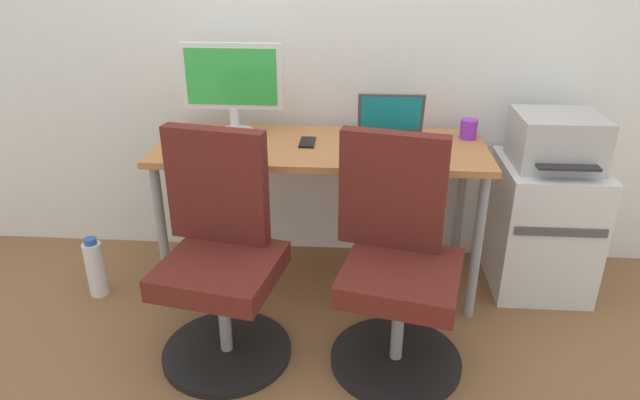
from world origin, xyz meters
TOP-DOWN VIEW (x-y plane):
  - ground_plane at (0.00, 0.00)m, footprint 5.28×5.28m
  - back_wall at (0.00, 0.37)m, footprint 4.40×0.04m
  - desk at (0.00, 0.00)m, footprint 1.52×0.59m
  - office_chair_left at (-0.37, -0.54)m, footprint 0.54×0.54m
  - office_chair_right at (0.34, -0.54)m, footprint 0.54×0.54m
  - side_cabinet at (1.09, 0.08)m, footprint 0.45×0.52m
  - printer at (1.09, 0.08)m, footprint 0.38×0.40m
  - water_bottle_on_floor at (-1.09, -0.20)m, footprint 0.09×0.09m
  - desktop_monitor at (-0.43, 0.15)m, footprint 0.48×0.18m
  - open_laptop at (0.32, 0.04)m, footprint 0.31×0.29m
  - keyboard_by_monitor at (-0.47, -0.20)m, footprint 0.34×0.12m
  - keyboard_by_laptop at (0.34, -0.21)m, footprint 0.34×0.12m
  - mouse_by_monitor at (0.11, 0.09)m, footprint 0.06×0.10m
  - mouse_by_laptop at (-0.32, -0.02)m, footprint 0.06×0.10m
  - coffee_mug at (0.69, 0.14)m, footprint 0.08×0.08m
  - pen_cup at (0.23, 0.23)m, footprint 0.07×0.07m
  - phone_near_laptop at (-0.06, 0.01)m, footprint 0.07×0.14m

SIDE VIEW (x-z plane):
  - ground_plane at x=0.00m, z-range 0.00..0.00m
  - water_bottle_on_floor at x=-1.09m, z-range -0.01..0.30m
  - side_cabinet at x=1.09m, z-range 0.00..0.64m
  - office_chair_left at x=-0.37m, z-range -0.05..0.89m
  - office_chair_right at x=0.34m, z-range -0.05..0.89m
  - desk at x=0.00m, z-range 0.29..1.03m
  - phone_near_laptop at x=-0.06m, z-range 0.74..0.75m
  - keyboard_by_monitor at x=-0.47m, z-range 0.74..0.76m
  - keyboard_by_laptop at x=0.34m, z-range 0.74..0.76m
  - mouse_by_monitor at x=0.11m, z-range 0.74..0.77m
  - mouse_by_laptop at x=-0.32m, z-range 0.74..0.77m
  - printer at x=1.09m, z-range 0.64..0.88m
  - coffee_mug at x=0.69m, z-range 0.74..0.83m
  - pen_cup at x=0.23m, z-range 0.74..0.85m
  - open_laptop at x=0.32m, z-range 0.68..0.90m
  - desktop_monitor at x=-0.43m, z-range 0.77..1.21m
  - back_wall at x=0.00m, z-range 0.00..2.60m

